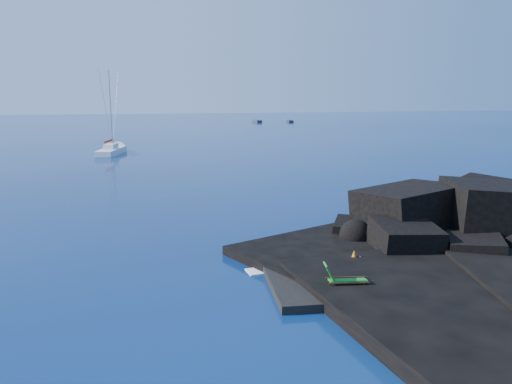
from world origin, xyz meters
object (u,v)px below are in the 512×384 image
marker_cone (354,256)px  sailboat (112,154)px  distant_boat_a (257,122)px  distant_boat_b (290,122)px  sunbather (354,261)px  deck_chair (348,275)px

marker_cone → sailboat: bearing=103.8°
distant_boat_a → distant_boat_b: bearing=-14.4°
sunbather → distant_boat_a: (26.94, 124.17, -0.53)m
marker_cone → distant_boat_a: (26.82, 123.87, -0.65)m
marker_cone → deck_chair: bearing=-119.4°
sunbather → distant_boat_a: size_ratio=0.39×
sunbather → marker_cone: 0.34m
sailboat → sunbather: (12.39, -51.38, 0.53)m
sailboat → marker_cone: 52.60m
distant_boat_b → marker_cone: bearing=-100.1°
sailboat → distant_boat_b: bearing=69.7°
marker_cone → distant_boat_b: 127.38m
deck_chair → distant_boat_b: size_ratio=0.42×
deck_chair → marker_cone: deck_chair is taller
sailboat → distant_boat_b: sailboat is taller
deck_chair → sunbather: 3.10m
sunbather → distant_boat_b: sunbather is taller
deck_chair → sunbather: bearing=69.7°
distant_boat_a → marker_cone: bearing=-105.9°
distant_boat_a → distant_boat_b: distant_boat_a is taller
sailboat → marker_cone: bearing=-61.9°
sailboat → distant_boat_a: sailboat is taller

